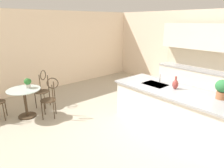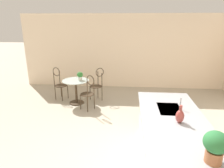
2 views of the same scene
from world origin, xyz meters
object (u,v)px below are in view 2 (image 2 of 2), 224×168
Objects in this scene: bistro_table at (76,90)px; chair_by_island at (97,83)px; chair_near_window at (59,82)px; chair_toward_desk at (88,91)px; potted_plant_on_table at (80,75)px; vase_on_counter at (180,116)px; potted_plant_counter_far at (216,145)px.

bistro_table is 0.71m from chair_by_island.
chair_toward_desk is (0.76, 1.10, 0.00)m from chair_near_window.
chair_toward_desk is at bearing 35.59° from potted_plant_on_table.
chair_by_island and chair_toward_desk have the same top height.
chair_near_window is 4.20× the size of potted_plant_on_table.
chair_near_window is 1.23m from chair_by_island.
chair_by_island is 3.62× the size of vase_on_counter.
chair_near_window and chair_by_island have the same top height.
chair_near_window is (-0.32, -0.62, 0.13)m from bistro_table.
vase_on_counter is at bearing -170.17° from potted_plant_counter_far.
chair_near_window is at bearing -110.26° from potted_plant_on_table.
potted_plant_on_table is at bearing -144.41° from chair_toward_desk.
vase_on_counter is (2.71, 2.39, 0.58)m from bistro_table.
chair_by_island reaches higher than bistro_table.
bistro_table is 3.22× the size of potted_plant_on_table.
chair_toward_desk is at bearing -9.66° from chair_by_island.
potted_plant_counter_far is at bearing 26.10° from chair_by_island.
chair_near_window is at bearing -117.35° from bistro_table.
vase_on_counter is at bearing 41.37° from bistro_table.
potted_plant_on_table reaches higher than bistro_table.
chair_by_island reaches higher than potted_plant_on_table.
potted_plant_on_table is (-0.48, -0.34, 0.31)m from chair_toward_desk.
vase_on_counter is (3.05, 1.78, 0.46)m from chair_by_island.
potted_plant_on_table is (-0.04, 0.13, 0.44)m from bistro_table.
potted_plant_counter_far is at bearing 33.41° from potted_plant_on_table.
chair_toward_desk is at bearing -139.97° from vase_on_counter.
chair_by_island is (-0.34, 0.61, 0.13)m from bistro_table.
chair_by_island is at bearing 90.97° from chair_near_window.
potted_plant_counter_far reaches higher than chair_by_island.
potted_plant_counter_far is at bearing 35.16° from bistro_table.
potted_plant_counter_far is (3.93, 3.17, 0.57)m from chair_near_window.
potted_plant_counter_far is (3.61, 2.54, 0.69)m from bistro_table.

